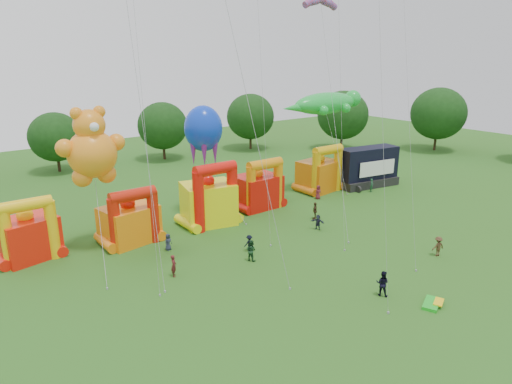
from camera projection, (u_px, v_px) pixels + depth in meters
ground at (441, 331)px, 29.83m from camera, size 160.00×160.00×0.00m
tree_ring at (433, 244)px, 27.77m from camera, size 125.71×127.83×12.07m
bouncy_castle_0 at (28, 235)px, 39.65m from camera, size 5.18×4.48×5.79m
bouncy_castle_1 at (130, 221)px, 43.15m from camera, size 5.40×4.61×5.57m
bouncy_castle_2 at (210, 200)px, 47.70m from camera, size 6.00×5.22×6.83m
bouncy_castle_3 at (259, 189)px, 52.91m from camera, size 5.08×4.10×5.98m
bouncy_castle_4 at (320, 173)px, 59.41m from camera, size 5.49×4.63×6.19m
stage_trailer at (368, 167)px, 61.46m from camera, size 8.79×4.56×5.33m
teddy_bear_kite at (97, 193)px, 38.78m from camera, size 6.04×10.38×13.14m
gecko_kite at (328, 114)px, 57.93m from camera, size 13.31×6.27×12.73m
octopus_kite at (211, 153)px, 49.31m from camera, size 4.15×8.30×12.13m
parafoil_kites at (278, 110)px, 38.91m from camera, size 25.20×13.68×31.24m
diamond_kites at (305, 61)px, 35.88m from camera, size 21.36×20.58×40.22m
folded_kite_bundle at (432, 303)px, 32.79m from camera, size 2.23×1.71×0.31m
spectator_0 at (168, 242)px, 41.78m from camera, size 0.90×0.75×1.58m
spectator_1 at (174, 266)px, 36.82m from camera, size 0.70×0.81×1.86m
spectator_2 at (251, 250)px, 39.62m from camera, size 1.01×1.12×1.89m
spectator_3 at (249, 243)px, 41.52m from camera, size 1.06×0.66×1.57m
spectator_4 at (315, 211)px, 49.54m from camera, size 1.15×1.09×1.91m
spectator_5 at (318, 222)px, 46.62m from camera, size 1.03×1.54×1.59m
spectator_6 at (318, 192)px, 56.35m from camera, size 0.90×0.63×1.74m
spectator_7 at (372, 185)px, 59.23m from camera, size 0.77×0.68×1.77m
spectator_8 at (382, 283)px, 33.89m from camera, size 1.12×1.20×1.98m
spectator_9 at (438, 246)px, 40.54m from camera, size 1.32×0.97×1.82m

